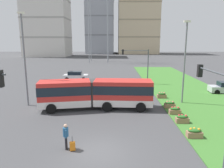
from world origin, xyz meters
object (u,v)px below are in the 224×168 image
(car_white_van, at_px, (76,76))
(pedestrian_crossing, at_px, (66,135))
(flower_planter_0, at_px, (194,133))
(rolling_suitcase, at_px, (72,146))
(flower_planter_1, at_px, (182,119))
(articulated_bus, at_px, (96,93))
(flower_planter_3, at_px, (170,104))
(flower_planter_4, at_px, (162,95))
(apartment_tower_centre, at_px, (138,13))
(flower_planter_2, at_px, (175,110))
(streetlight_left, at_px, (24,56))
(streetlight_median, at_px, (185,59))
(traffic_light_far_right, at_px, (139,60))
(apartment_tower_west, at_px, (46,10))
(traffic_light_near_right, at_px, (216,100))
(apartment_tower_westcentre, at_px, (100,9))

(car_white_van, distance_m, pedestrian_crossing, 25.68)
(flower_planter_0, bearing_deg, rolling_suitcase, -167.60)
(flower_planter_1, bearing_deg, pedestrian_crossing, -153.27)
(flower_planter_1, bearing_deg, flower_planter_0, -90.00)
(articulated_bus, distance_m, car_white_van, 17.53)
(articulated_bus, distance_m, flower_planter_3, 7.87)
(pedestrian_crossing, distance_m, flower_planter_4, 15.57)
(car_white_van, relative_size, flower_planter_0, 4.04)
(flower_planter_1, bearing_deg, apartment_tower_centre, 86.08)
(apartment_tower_centre, bearing_deg, flower_planter_2, -94.01)
(pedestrian_crossing, relative_size, flower_planter_1, 1.58)
(streetlight_left, height_order, streetlight_median, streetlight_left)
(flower_planter_2, bearing_deg, articulated_bus, 166.32)
(traffic_light_far_right, xyz_separation_m, apartment_tower_west, (-35.00, 66.46, 16.75))
(articulated_bus, relative_size, streetlight_median, 1.31)
(flower_planter_3, relative_size, traffic_light_near_right, 0.20)
(car_white_van, relative_size, apartment_tower_west, 0.11)
(flower_planter_0, xyz_separation_m, flower_planter_2, (0.00, 5.09, 0.00))
(rolling_suitcase, distance_m, flower_planter_0, 8.78)
(traffic_light_far_right, bearing_deg, flower_planter_4, -77.92)
(flower_planter_1, relative_size, flower_planter_2, 1.00)
(pedestrian_crossing, bearing_deg, traffic_light_near_right, -11.92)
(rolling_suitcase, xyz_separation_m, traffic_light_near_right, (8.18, -1.62, 3.57))
(pedestrian_crossing, distance_m, streetlight_median, 15.82)
(flower_planter_4, distance_m, apartment_tower_centre, 99.62)
(flower_planter_2, bearing_deg, pedestrian_crossing, -143.12)
(rolling_suitcase, xyz_separation_m, flower_planter_4, (8.58, 12.87, 0.11))
(streetlight_left, distance_m, apartment_tower_westcentre, 105.52)
(apartment_tower_centre, bearing_deg, pedestrian_crossing, -98.42)
(apartment_tower_west, bearing_deg, rolling_suitcase, -72.21)
(flower_planter_2, height_order, streetlight_left, streetlight_left)
(car_white_van, bearing_deg, flower_planter_1, -58.10)
(apartment_tower_westcentre, bearing_deg, articulated_bus, -86.51)
(traffic_light_far_right, xyz_separation_m, streetlight_left, (-13.50, -12.02, 1.45))
(articulated_bus, height_order, apartment_tower_west, apartment_tower_west)
(rolling_suitcase, height_order, apartment_tower_westcentre, apartment_tower_westcentre)
(streetlight_left, bearing_deg, articulated_bus, -7.43)
(traffic_light_near_right, distance_m, streetlight_left, 18.98)
(flower_planter_1, height_order, flower_planter_3, same)
(traffic_light_far_right, bearing_deg, flower_planter_3, -81.52)
(pedestrian_crossing, bearing_deg, streetlight_median, 44.43)
(flower_planter_4, xyz_separation_m, apartment_tower_centre, (7.20, 96.98, 21.58))
(traffic_light_far_right, height_order, streetlight_left, streetlight_left)
(flower_planter_1, relative_size, traffic_light_near_right, 0.20)
(articulated_bus, height_order, flower_planter_0, articulated_bus)
(flower_planter_0, height_order, flower_planter_4, same)
(flower_planter_0, bearing_deg, apartment_tower_west, 113.13)
(car_white_van, xyz_separation_m, rolling_suitcase, (4.39, -25.58, -0.44))
(pedestrian_crossing, relative_size, streetlight_left, 0.18)
(pedestrian_crossing, distance_m, apartment_tower_westcentre, 115.96)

